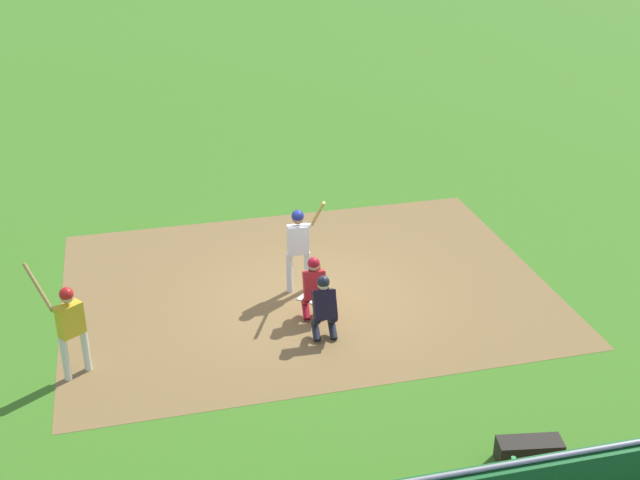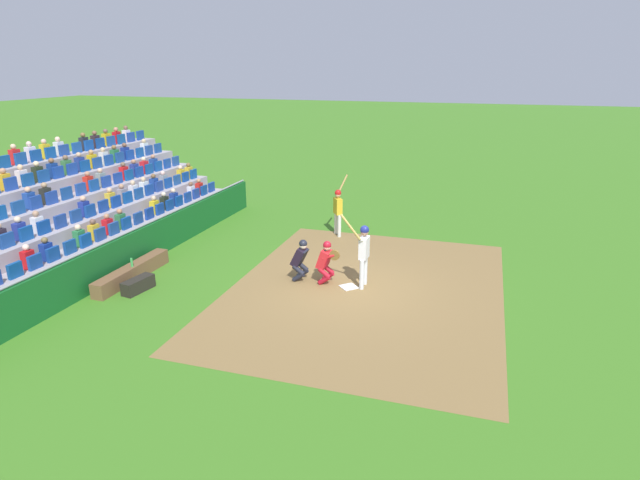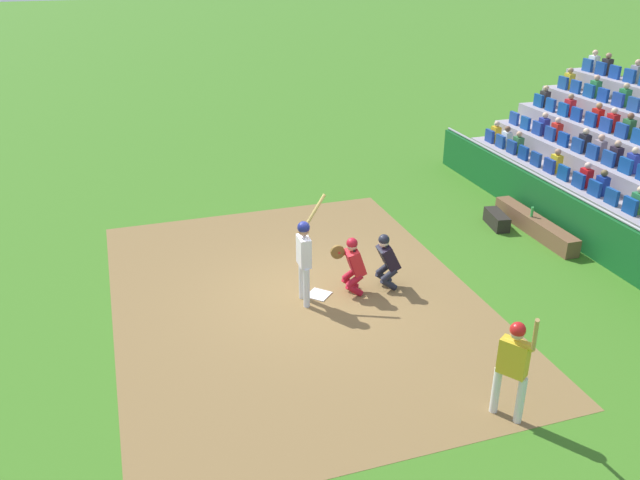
% 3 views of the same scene
% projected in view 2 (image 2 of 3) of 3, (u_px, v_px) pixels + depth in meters
% --- Properties ---
extents(ground_plane, '(160.00, 160.00, 0.00)m').
position_uv_depth(ground_plane, '(349.00, 287.00, 15.03)').
color(ground_plane, '#3B731E').
extents(infield_dirt_patch, '(10.04, 7.53, 0.01)m').
position_uv_depth(infield_dirt_patch, '(366.00, 289.00, 14.88)').
color(infield_dirt_patch, olive).
rests_on(infield_dirt_patch, ground_plane).
extents(home_plate_marker, '(0.62, 0.62, 0.02)m').
position_uv_depth(home_plate_marker, '(349.00, 287.00, 15.02)').
color(home_plate_marker, white).
rests_on(home_plate_marker, infield_dirt_patch).
extents(batter_at_plate, '(0.69, 0.73, 2.21)m').
position_uv_depth(batter_at_plate, '(364.00, 249.00, 14.71)').
color(batter_at_plate, silver).
rests_on(batter_at_plate, ground_plane).
extents(catcher_crouching, '(0.49, 0.72, 1.31)m').
position_uv_depth(catcher_crouching, '(326.00, 260.00, 15.10)').
color(catcher_crouching, '#A81322').
rests_on(catcher_crouching, ground_plane).
extents(home_plate_umpire, '(0.48, 0.49, 1.28)m').
position_uv_depth(home_plate_umpire, '(301.00, 258.00, 15.33)').
color(home_plate_umpire, black).
rests_on(home_plate_umpire, ground_plane).
extents(dugout_wall, '(14.53, 0.24, 1.24)m').
position_uv_depth(dugout_wall, '(144.00, 244.00, 16.83)').
color(dugout_wall, '#135721').
rests_on(dugout_wall, ground_plane).
extents(dugout_bench, '(3.12, 0.40, 0.44)m').
position_uv_depth(dugout_bench, '(132.00, 272.00, 15.53)').
color(dugout_bench, brown).
rests_on(dugout_bench, ground_plane).
extents(water_bottle_on_bench, '(0.07, 0.07, 0.26)m').
position_uv_depth(water_bottle_on_bench, '(132.00, 262.00, 15.32)').
color(water_bottle_on_bench, green).
rests_on(water_bottle_on_bench, dugout_bench).
extents(equipment_duffel_bag, '(1.02, 0.51, 0.38)m').
position_uv_depth(equipment_duffel_bag, '(138.00, 285.00, 14.72)').
color(equipment_duffel_bag, black).
rests_on(equipment_duffel_bag, ground_plane).
extents(on_deck_batter, '(0.90, 0.43, 2.20)m').
position_uv_depth(on_deck_batter, '(338.00, 207.00, 19.32)').
color(on_deck_batter, silver).
rests_on(on_deck_batter, ground_plane).
extents(bleacher_stand, '(16.15, 4.43, 3.46)m').
position_uv_depth(bleacher_stand, '(39.00, 219.00, 17.90)').
color(bleacher_stand, '#9C949C').
rests_on(bleacher_stand, ground_plane).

